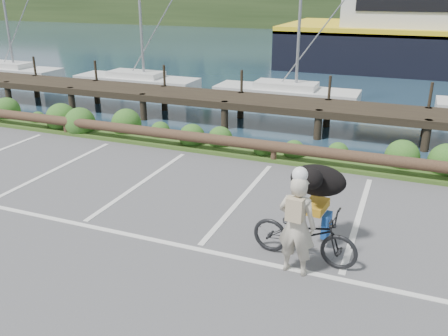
% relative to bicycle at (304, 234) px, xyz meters
% --- Properties ---
extents(ground, '(72.00, 72.00, 0.00)m').
position_rel_bicycle_xyz_m(ground, '(-1.88, 0.00, -0.50)').
color(ground, '#4D4C4F').
extents(harbor_backdrop, '(170.00, 160.00, 30.00)m').
position_rel_bicycle_xyz_m(harbor_backdrop, '(-1.48, 78.42, -0.50)').
color(harbor_backdrop, '#1B3141').
rests_on(harbor_backdrop, ground).
extents(vegetation_strip, '(34.00, 1.60, 0.10)m').
position_rel_bicycle_xyz_m(vegetation_strip, '(-1.88, 5.30, -0.45)').
color(vegetation_strip, '#3D5B21').
rests_on(vegetation_strip, ground).
extents(log_rail, '(32.00, 0.30, 0.60)m').
position_rel_bicycle_xyz_m(log_rail, '(-1.88, 4.60, -0.50)').
color(log_rail, '#443021').
rests_on(log_rail, ground).
extents(bicycle, '(1.95, 0.85, 0.99)m').
position_rel_bicycle_xyz_m(bicycle, '(0.00, 0.00, 0.00)').
color(bicycle, black).
rests_on(bicycle, ground).
extents(cyclist, '(0.68, 0.48, 1.75)m').
position_rel_bicycle_xyz_m(cyclist, '(-0.05, -0.44, 0.38)').
color(cyclist, '#B8B09C').
rests_on(cyclist, ground).
extents(dog, '(0.59, 1.05, 0.58)m').
position_rel_bicycle_xyz_m(dog, '(0.06, 0.60, 0.79)').
color(dog, black).
rests_on(dog, bicycle).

